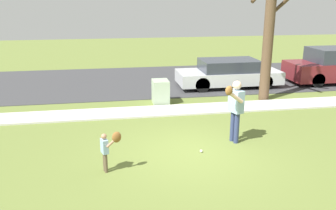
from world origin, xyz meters
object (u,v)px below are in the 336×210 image
person_child (108,146)px  utility_cabinet (161,92)px  parked_sedan_silver (229,73)px  street_tree_near (270,23)px  baseball (201,151)px  person_adult (235,106)px

person_child → utility_cabinet: 5.72m
person_child → parked_sedan_silver: (5.44, 7.44, -0.03)m
utility_cabinet → parked_sedan_silver: size_ratio=0.20×
street_tree_near → parked_sedan_silver: 3.37m
parked_sedan_silver → street_tree_near: bearing=-72.9°
street_tree_near → parked_sedan_silver: size_ratio=1.23×
street_tree_near → parked_sedan_silver: (-0.70, 2.29, -2.37)m
baseball → street_tree_near: size_ratio=0.01×
baseball → utility_cabinet: (-0.38, 4.67, 0.42)m
street_tree_near → utility_cabinet: bearing=177.3°
baseball → person_child: bearing=-164.3°
baseball → street_tree_near: (3.75, 4.48, 2.96)m
street_tree_near → baseball: bearing=-129.9°
person_adult → street_tree_near: bearing=-142.9°
person_adult → street_tree_near: street_tree_near is taller
baseball → parked_sedan_silver: size_ratio=0.02×
person_child → utility_cabinet: person_child is taller
person_child → parked_sedan_silver: parked_sedan_silver is taller
person_child → baseball: (2.40, 0.68, -0.62)m
person_adult → parked_sedan_silver: 6.56m
person_child → street_tree_near: (6.14, 5.16, 2.34)m
baseball → utility_cabinet: utility_cabinet is taller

